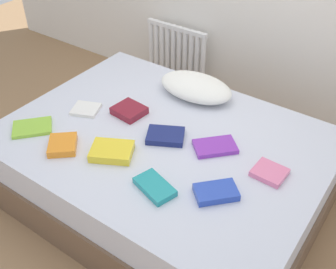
% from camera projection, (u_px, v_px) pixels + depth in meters
% --- Properties ---
extents(ground_plane, '(8.00, 8.00, 0.00)m').
position_uv_depth(ground_plane, '(164.00, 193.00, 2.82)').
color(ground_plane, '#93704C').
extents(bed, '(2.00, 1.50, 0.50)m').
position_uv_depth(bed, '(164.00, 166.00, 2.67)').
color(bed, brown).
rests_on(bed, ground).
extents(radiator, '(0.62, 0.04, 0.54)m').
position_uv_depth(radiator, '(176.00, 54.00, 3.71)').
color(radiator, white).
rests_on(radiator, ground).
extents(pillow, '(0.54, 0.34, 0.13)m').
position_uv_depth(pillow, '(196.00, 87.00, 2.86)').
color(pillow, white).
rests_on(pillow, bed).
extents(textbook_yellow, '(0.30, 0.27, 0.05)m').
position_uv_depth(textbook_yellow, '(112.00, 151.00, 2.36)').
color(textbook_yellow, yellow).
rests_on(textbook_yellow, bed).
extents(textbook_blue, '(0.25, 0.25, 0.04)m').
position_uv_depth(textbook_blue, '(216.00, 192.00, 2.11)').
color(textbook_blue, '#2847B7').
rests_on(textbook_blue, bed).
extents(textbook_white, '(0.22, 0.22, 0.02)m').
position_uv_depth(textbook_white, '(86.00, 109.00, 2.73)').
color(textbook_white, white).
rests_on(textbook_white, bed).
extents(textbook_purple, '(0.28, 0.29, 0.03)m').
position_uv_depth(textbook_purple, '(215.00, 147.00, 2.41)').
color(textbook_purple, purple).
rests_on(textbook_purple, bed).
extents(textbook_teal, '(0.26, 0.19, 0.04)m').
position_uv_depth(textbook_teal, '(155.00, 187.00, 2.14)').
color(textbook_teal, teal).
rests_on(textbook_teal, bed).
extents(textbook_maroon, '(0.21, 0.20, 0.05)m').
position_uv_depth(textbook_maroon, '(129.00, 111.00, 2.70)').
color(textbook_maroon, maroon).
rests_on(textbook_maroon, bed).
extents(textbook_navy, '(0.28, 0.25, 0.04)m').
position_uv_depth(textbook_navy, '(165.00, 136.00, 2.49)').
color(textbook_navy, navy).
rests_on(textbook_navy, bed).
extents(textbook_lime, '(0.29, 0.30, 0.02)m').
position_uv_depth(textbook_lime, '(32.00, 127.00, 2.57)').
color(textbook_lime, '#8CC638').
rests_on(textbook_lime, bed).
extents(textbook_orange, '(0.25, 0.25, 0.04)m').
position_uv_depth(textbook_orange, '(63.00, 145.00, 2.42)').
color(textbook_orange, orange).
rests_on(textbook_orange, bed).
extents(textbook_pink, '(0.18, 0.16, 0.03)m').
position_uv_depth(textbook_pink, '(269.00, 172.00, 2.23)').
color(textbook_pink, pink).
rests_on(textbook_pink, bed).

